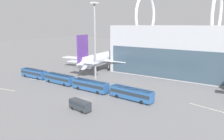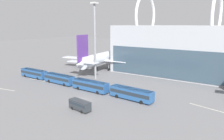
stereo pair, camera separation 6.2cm
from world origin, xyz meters
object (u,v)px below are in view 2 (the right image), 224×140
object	(u,v)px
airliner_at_gate_near	(103,58)
shuttle_bus_1	(59,78)
shuttle_bus_0	(34,73)
shuttle_bus_2	(90,85)
floodlight_mast	(95,38)
service_van_foreground	(80,105)
shuttle_bus_3	(131,93)

from	to	relation	value
airliner_at_gate_near	shuttle_bus_1	world-z (taller)	airliner_at_gate_near
shuttle_bus_0	shuttle_bus_1	bearing A→B (deg)	-0.43
shuttle_bus_2	floodlight_mast	size ratio (longest dim) A/B	0.46
shuttle_bus_0	service_van_foreground	world-z (taller)	shuttle_bus_0
service_van_foreground	shuttle_bus_2	bearing A→B (deg)	127.81
shuttle_bus_1	airliner_at_gate_near	bearing A→B (deg)	94.55
shuttle_bus_2	floodlight_mast	distance (m)	19.44
service_van_foreground	shuttle_bus_3	bearing A→B (deg)	71.61
shuttle_bus_1	service_van_foreground	distance (m)	25.33
shuttle_bus_0	floodlight_mast	bearing A→B (deg)	30.84
shuttle_bus_3	airliner_at_gate_near	bearing A→B (deg)	141.06
airliner_at_gate_near	floodlight_mast	bearing A→B (deg)	-160.88
shuttle_bus_2	airliner_at_gate_near	bearing A→B (deg)	120.70
shuttle_bus_1	shuttle_bus_2	world-z (taller)	same
shuttle_bus_2	shuttle_bus_3	world-z (taller)	same
shuttle_bus_1	shuttle_bus_0	bearing A→B (deg)	-179.62
shuttle_bus_1	service_van_foreground	bearing A→B (deg)	-30.22
shuttle_bus_1	floodlight_mast	bearing A→B (deg)	64.58
service_van_foreground	floodlight_mast	bearing A→B (deg)	128.64
airliner_at_gate_near	shuttle_bus_1	xyz separation A→B (m)	(1.18, -26.17, -3.51)
airliner_at_gate_near	shuttle_bus_3	world-z (taller)	airliner_at_gate_near
shuttle_bus_3	service_van_foreground	size ratio (longest dim) A/B	2.09
shuttle_bus_0	service_van_foreground	size ratio (longest dim) A/B	2.07
shuttle_bus_0	airliner_at_gate_near	bearing A→B (deg)	65.02
airliner_at_gate_near	shuttle_bus_3	size ratio (longest dim) A/B	3.35
service_van_foreground	shuttle_bus_1	bearing A→B (deg)	155.12
airliner_at_gate_near	shuttle_bus_2	size ratio (longest dim) A/B	3.37
shuttle_bus_2	floodlight_mast	bearing A→B (deg)	123.59
shuttle_bus_1	service_van_foreground	xyz separation A→B (m)	(21.44, -13.50, -0.42)
shuttle_bus_0	shuttle_bus_2	world-z (taller)	same
airliner_at_gate_near	shuttle_bus_3	bearing A→B (deg)	-140.37
shuttle_bus_2	shuttle_bus_3	bearing A→B (deg)	1.57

